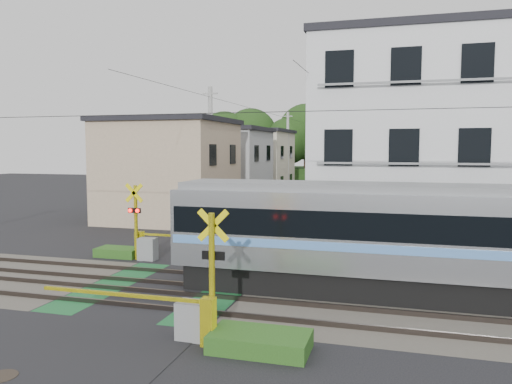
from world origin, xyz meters
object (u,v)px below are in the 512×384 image
(crossing_signal_near, at_px, (195,310))
(manhole_cover, at_px, (2,376))
(apartment_block, at_px, (432,144))
(pedestrian, at_px, (334,186))
(crossing_signal_far, at_px, (146,242))

(crossing_signal_near, distance_m, manhole_cover, 4.08)
(apartment_block, distance_m, pedestrian, 25.87)
(crossing_signal_near, xyz_separation_m, manhole_cover, (-2.91, -2.78, -0.70))
(crossing_signal_far, height_order, apartment_block, apartment_block)
(crossing_signal_far, distance_m, manhole_cover, 10.36)
(crossing_signal_near, relative_size, crossing_signal_far, 1.00)
(crossing_signal_near, height_order, manhole_cover, crossing_signal_near)
(pedestrian, distance_m, manhole_cover, 40.46)
(crossing_signal_far, xyz_separation_m, apartment_block, (11.09, 5.84, 3.94))
(pedestrian, bearing_deg, manhole_cover, 66.55)
(pedestrian, bearing_deg, apartment_block, 85.33)
(crossing_signal_near, height_order, crossing_signal_far, same)
(crossing_signal_near, height_order, apartment_block, apartment_block)
(apartment_block, bearing_deg, crossing_signal_far, -152.22)
(crossing_signal_near, xyz_separation_m, pedestrian, (-1.43, 37.65, 0.09))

